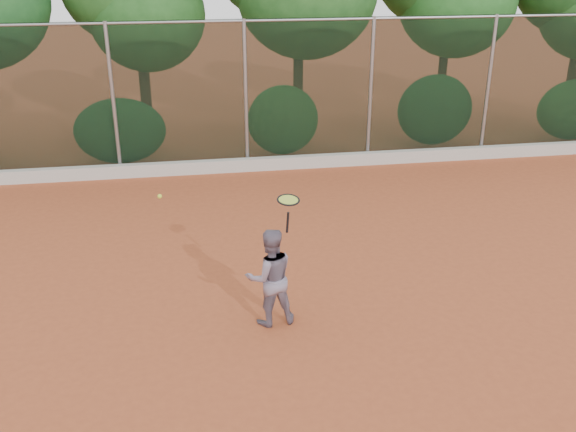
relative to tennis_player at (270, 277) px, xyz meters
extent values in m
plane|color=#A34926|center=(0.40, -0.10, -0.73)|extent=(80.00, 80.00, 0.00)
cube|color=#B8B3AA|center=(0.40, 6.72, -0.58)|extent=(24.00, 0.20, 0.30)
imported|color=slate|center=(0.00, 0.00, 0.00)|extent=(0.77, 0.63, 1.45)
cube|color=black|center=(0.40, 6.90, 1.02)|extent=(24.00, 0.01, 3.50)
cylinder|color=gray|center=(0.40, 6.90, 2.72)|extent=(24.00, 0.06, 0.06)
cylinder|color=gray|center=(-2.60, 6.90, 1.02)|extent=(0.09, 0.09, 3.50)
cylinder|color=gray|center=(0.40, 6.90, 1.02)|extent=(0.09, 0.09, 3.50)
cylinder|color=gray|center=(3.40, 6.90, 1.02)|extent=(0.09, 0.09, 3.50)
cylinder|color=gray|center=(6.40, 6.90, 1.02)|extent=(0.09, 0.09, 3.50)
cylinder|color=#432819|center=(-2.00, 9.20, 0.47)|extent=(0.28, 0.28, 2.40)
ellipsoid|color=#1F501B|center=(-1.80, 9.10, 2.67)|extent=(2.90, 2.40, 2.80)
cylinder|color=#3E2C17|center=(2.00, 8.90, 0.77)|extent=(0.26, 0.26, 3.00)
cylinder|color=#3B2717|center=(6.10, 9.10, 0.62)|extent=(0.24, 0.24, 2.70)
cylinder|color=#422919|center=(9.80, 8.70, 0.52)|extent=(0.28, 0.28, 2.50)
ellipsoid|color=#245F25|center=(-2.60, 7.70, 0.12)|extent=(2.20, 1.16, 1.60)
ellipsoid|color=#33712B|center=(1.40, 7.70, 0.22)|extent=(1.80, 1.04, 1.76)
ellipsoid|color=#245F24|center=(5.40, 7.70, 0.32)|extent=(2.00, 1.10, 1.84)
ellipsoid|color=#34762D|center=(9.40, 7.70, 0.17)|extent=(2.16, 1.12, 1.64)
cylinder|color=black|center=(0.24, -0.05, 0.84)|extent=(0.05, 0.09, 0.32)
torus|color=black|center=(0.24, -0.11, 1.19)|extent=(0.36, 0.36, 0.07)
cylinder|color=#B7C83B|center=(0.24, -0.11, 1.19)|extent=(0.31, 0.31, 0.05)
sphere|color=#CDE133|center=(-1.44, 0.49, 1.12)|extent=(0.06, 0.06, 0.06)
camera|label=1|loc=(-1.05, -7.86, 4.30)|focal=40.00mm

